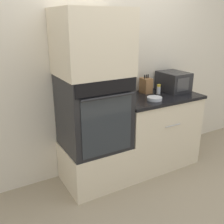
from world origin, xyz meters
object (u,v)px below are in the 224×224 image
at_px(microwave, 173,81).
at_px(condiment_jar_far, 131,94).
at_px(bowl, 154,99).
at_px(condiment_jar_mid, 159,89).
at_px(wall_oven, 94,112).
at_px(condiment_jar_near, 131,98).
at_px(knife_block, 146,85).

height_order(microwave, condiment_jar_far, microwave).
relative_size(bowl, condiment_jar_mid, 1.45).
distance_m(microwave, condiment_jar_mid, 0.28).
distance_m(wall_oven, condiment_jar_near, 0.45).
distance_m(knife_block, condiment_jar_mid, 0.17).
distance_m(wall_oven, knife_block, 0.85).
relative_size(wall_oven, knife_block, 3.45).
bearing_deg(condiment_jar_far, knife_block, 15.08).
relative_size(microwave, condiment_jar_near, 3.28).
xyz_separation_m(bowl, condiment_jar_mid, (0.21, 0.18, 0.04)).
bearing_deg(wall_oven, bowl, -10.52).
height_order(wall_oven, condiment_jar_far, wall_oven).
xyz_separation_m(knife_block, condiment_jar_mid, (0.10, -0.13, -0.04)).
distance_m(condiment_jar_near, condiment_jar_far, 0.22).
bearing_deg(wall_oven, condiment_jar_far, 10.77).
height_order(condiment_jar_near, condiment_jar_mid, condiment_jar_mid).
bearing_deg(knife_block, bowl, -109.16).
xyz_separation_m(microwave, condiment_jar_near, (-0.76, -0.17, -0.06)).
distance_m(knife_block, bowl, 0.34).
bearing_deg(condiment_jar_far, microwave, -1.05).
relative_size(knife_block, bowl, 1.34).
relative_size(knife_block, condiment_jar_mid, 1.93).
relative_size(wall_oven, condiment_jar_far, 11.24).
relative_size(condiment_jar_near, condiment_jar_far, 1.65).
relative_size(wall_oven, microwave, 2.07).
relative_size(microwave, condiment_jar_mid, 3.22).
relative_size(bowl, condiment_jar_near, 1.47).
height_order(microwave, condiment_jar_near, microwave).
bearing_deg(condiment_jar_near, knife_block, 33.43).
relative_size(knife_block, condiment_jar_near, 1.97).
xyz_separation_m(knife_block, condiment_jar_near, (-0.39, -0.26, -0.04)).
bearing_deg(condiment_jar_mid, microwave, 8.18).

